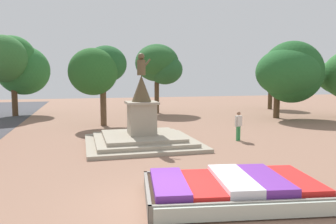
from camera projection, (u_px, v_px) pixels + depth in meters
name	position (u px, v px, depth m)	size (l,w,h in m)	color
ground_plane	(166.00, 204.00, 9.17)	(95.35, 95.35, 0.00)	#8C6651
flower_planter	(234.00, 189.00, 9.53)	(5.52, 3.78, 0.68)	#38281C
statue_monument	(142.00, 131.00, 17.31)	(5.81, 5.81, 4.79)	#9D937F
pedestrian_crossing_plaza	(238.00, 124.00, 18.26)	(0.52, 0.37, 1.64)	#338C4C
park_tree_far_left	(290.00, 72.00, 27.33)	(5.91, 4.96, 6.55)	#4C3823
park_tree_behind_statue	(159.00, 64.00, 31.90)	(4.55, 4.49, 6.75)	#4C3823
park_tree_far_right	(99.00, 69.00, 23.66)	(4.26, 4.23, 5.87)	brown
park_tree_street_side	(15.00, 64.00, 29.58)	(5.73, 5.98, 7.27)	#4C3823
park_tree_distant	(272.00, 76.00, 36.08)	(3.40, 3.41, 5.16)	#4C3823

